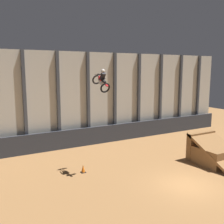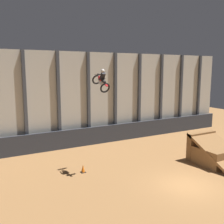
# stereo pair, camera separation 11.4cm
# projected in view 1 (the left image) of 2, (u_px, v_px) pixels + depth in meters

# --- Properties ---
(ground_plane) EXTENTS (60.00, 60.00, 0.00)m
(ground_plane) POSITION_uv_depth(u_px,v_px,m) (187.00, 185.00, 16.94)
(ground_plane) COLOR olive
(arena_back_wall) EXTENTS (32.00, 0.40, 9.10)m
(arena_back_wall) POSITION_uv_depth(u_px,v_px,m) (101.00, 98.00, 26.77)
(arena_back_wall) COLOR beige
(arena_back_wall) RESTS_ON ground_plane
(lower_barrier) EXTENTS (31.36, 0.20, 1.78)m
(lower_barrier) POSITION_uv_depth(u_px,v_px,m) (105.00, 134.00, 26.69)
(lower_barrier) COLOR #2D333D
(lower_barrier) RESTS_ON ground_plane
(dirt_ramp) EXTENTS (2.83, 4.42, 2.43)m
(dirt_ramp) POSITION_uv_depth(u_px,v_px,m) (211.00, 152.00, 21.05)
(dirt_ramp) COLOR brown
(dirt_ramp) RESTS_ON ground_plane
(rider_bike_solo) EXTENTS (0.75, 1.86, 1.67)m
(rider_bike_solo) POSITION_uv_depth(u_px,v_px,m) (102.00, 81.00, 18.30)
(rider_bike_solo) COLOR black
(traffic_cone_near_ramp) EXTENTS (0.36, 0.36, 0.58)m
(traffic_cone_near_ramp) POSITION_uv_depth(u_px,v_px,m) (83.00, 169.00, 19.03)
(traffic_cone_near_ramp) COLOR black
(traffic_cone_near_ramp) RESTS_ON ground_plane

